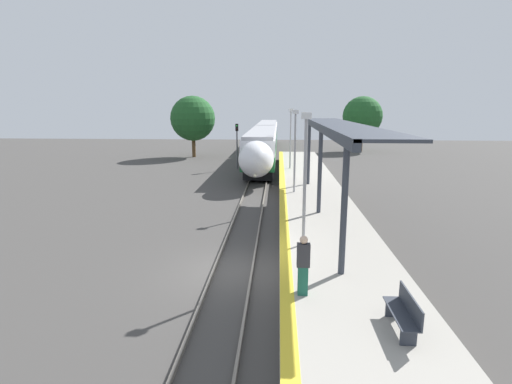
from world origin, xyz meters
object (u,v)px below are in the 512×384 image
object	(u,v)px
train	(265,139)
railway_signal	(237,142)
lamppost_near	(305,170)
lamppost_mid	(295,145)
lamppost_far	(291,134)
platform_bench	(405,312)
person_waiting	(303,264)

from	to	relation	value
train	railway_signal	bearing A→B (deg)	-104.55
railway_signal	lamppost_near	world-z (taller)	lamppost_near
lamppost_mid	lamppost_far	xyz separation A→B (m)	(0.00, 9.52, 0.00)
platform_bench	lamppost_near	xyz separation A→B (m)	(-2.01, 5.84, 2.39)
person_waiting	lamppost_far	world-z (taller)	lamppost_far
platform_bench	person_waiting	xyz separation A→B (m)	(-2.27, 1.70, 0.42)
lamppost_mid	train	bearing A→B (deg)	96.21
lamppost_mid	platform_bench	bearing A→B (deg)	-82.55
lamppost_far	lamppost_mid	bearing A→B (deg)	-90.00
person_waiting	lamppost_far	size ratio (longest dim) A/B	0.35
railway_signal	lamppost_near	xyz separation A→B (m)	(5.05, -24.46, 1.10)
lamppost_mid	lamppost_far	bearing A→B (deg)	90.00
lamppost_near	lamppost_far	distance (m)	19.04
person_waiting	lamppost_near	bearing A→B (deg)	86.37
lamppost_near	platform_bench	bearing A→B (deg)	-71.02
train	person_waiting	bearing A→B (deg)	-86.42
platform_bench	lamppost_mid	size ratio (longest dim) A/B	0.33
train	lamppost_mid	bearing A→B (deg)	-83.79
platform_bench	lamppost_far	size ratio (longest dim) A/B	0.33
train	platform_bench	world-z (taller)	train
railway_signal	lamppost_mid	bearing A→B (deg)	-71.32
lamppost_near	train	bearing A→B (deg)	94.47
platform_bench	lamppost_far	world-z (taller)	lamppost_far
railway_signal	lamppost_far	size ratio (longest dim) A/B	0.89
train	lamppost_near	world-z (taller)	lamppost_near
train	railway_signal	size ratio (longest dim) A/B	9.39
train	lamppost_near	distance (m)	33.90
platform_bench	lamppost_near	size ratio (longest dim) A/B	0.33
person_waiting	lamppost_far	xyz separation A→B (m)	(0.26, 23.18, 1.97)
train	railway_signal	world-z (taller)	railway_signal
platform_bench	person_waiting	bearing A→B (deg)	143.17
person_waiting	lamppost_mid	bearing A→B (deg)	88.90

